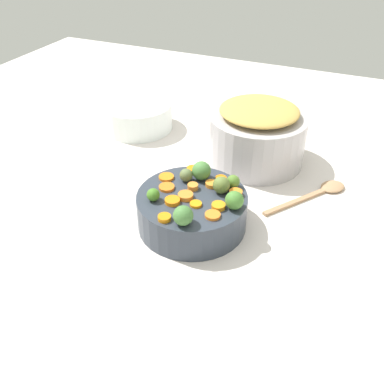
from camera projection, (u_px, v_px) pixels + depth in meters
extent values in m
cube|color=silver|center=(178.00, 236.00, 0.96)|extent=(2.40, 2.40, 0.02)
cylinder|color=#313945|center=(192.00, 210.00, 0.96)|extent=(0.25, 0.25, 0.08)
cylinder|color=#B7B3B5|center=(257.00, 139.00, 1.17)|extent=(0.26, 0.26, 0.14)
ellipsoid|color=tan|center=(259.00, 110.00, 1.13)|extent=(0.21, 0.21, 0.03)
cylinder|color=orange|center=(193.00, 170.00, 1.01)|extent=(0.03, 0.03, 0.01)
cylinder|color=orange|center=(186.00, 196.00, 0.92)|extent=(0.05, 0.05, 0.01)
cylinder|color=orange|center=(221.00, 179.00, 0.98)|extent=(0.03, 0.03, 0.01)
cylinder|color=orange|center=(196.00, 204.00, 0.90)|extent=(0.04, 0.04, 0.01)
cylinder|color=orange|center=(193.00, 187.00, 0.95)|extent=(0.03, 0.03, 0.01)
cylinder|color=orange|center=(166.00, 177.00, 0.99)|extent=(0.04, 0.04, 0.01)
cylinder|color=orange|center=(172.00, 201.00, 0.91)|extent=(0.05, 0.05, 0.01)
cylinder|color=orange|center=(213.00, 215.00, 0.87)|extent=(0.04, 0.04, 0.01)
cylinder|color=orange|center=(212.00, 184.00, 0.96)|extent=(0.04, 0.04, 0.01)
cylinder|color=orange|center=(236.00, 193.00, 0.93)|extent=(0.04, 0.04, 0.01)
cylinder|color=orange|center=(167.00, 187.00, 0.95)|extent=(0.05, 0.05, 0.01)
cylinder|color=orange|center=(218.00, 206.00, 0.90)|extent=(0.04, 0.04, 0.01)
cylinder|color=orange|center=(165.00, 218.00, 0.86)|extent=(0.04, 0.04, 0.01)
sphere|color=#437538|center=(183.00, 216.00, 0.84)|extent=(0.04, 0.04, 0.04)
sphere|color=#467D31|center=(234.00, 200.00, 0.89)|extent=(0.04, 0.04, 0.04)
sphere|color=#487D3C|center=(201.00, 171.00, 0.98)|extent=(0.04, 0.04, 0.04)
sphere|color=#427823|center=(153.00, 195.00, 0.91)|extent=(0.03, 0.03, 0.03)
sphere|color=#5B7032|center=(221.00, 185.00, 0.93)|extent=(0.04, 0.04, 0.04)
sphere|color=#5D6E3F|center=(186.00, 175.00, 0.97)|extent=(0.03, 0.03, 0.03)
sphere|color=#4F762A|center=(233.00, 182.00, 0.95)|extent=(0.03, 0.03, 0.03)
cube|color=#A67F59|center=(297.00, 201.00, 1.05)|extent=(0.13, 0.17, 0.01)
ellipsoid|color=#A67F59|center=(333.00, 187.00, 1.10)|extent=(0.08, 0.08, 0.01)
cylinder|color=white|center=(137.00, 116.00, 1.36)|extent=(0.22, 0.22, 0.08)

